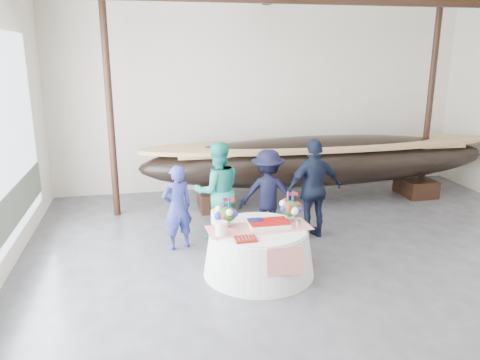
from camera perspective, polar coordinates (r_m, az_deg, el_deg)
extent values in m
cube|color=#3D3D42|center=(6.68, 15.98, -14.66)|extent=(10.00, 12.00, 0.01)
cube|color=silver|center=(11.48, 2.82, 10.18)|extent=(10.00, 0.02, 4.50)
cylinder|color=black|center=(9.62, -15.62, 8.66)|extent=(0.14, 0.14, 4.50)
cylinder|color=black|center=(11.52, 22.17, 9.11)|extent=(0.14, 0.14, 4.50)
cube|color=black|center=(10.13, -3.03, -2.36)|extent=(0.70, 0.90, 0.40)
cube|color=black|center=(11.81, 20.62, -0.78)|extent=(0.70, 0.90, 0.40)
ellipsoid|color=black|center=(10.55, 9.90, 2.36)|extent=(7.99, 1.60, 1.10)
cube|color=#9E7A4C|center=(10.49, 9.98, 3.95)|extent=(6.39, 1.05, 0.06)
cone|color=silver|center=(7.19, 2.30, -8.67)|extent=(1.69, 1.69, 0.70)
cylinder|color=silver|center=(7.05, 2.33, -6.00)|extent=(1.43, 1.43, 0.04)
cube|color=red|center=(7.05, 2.33, -5.83)|extent=(1.59, 0.63, 0.01)
cube|color=white|center=(7.10, 3.51, -5.40)|extent=(0.60, 0.40, 0.07)
cylinder|color=white|center=(6.76, -2.30, -5.90)|extent=(0.18, 0.18, 0.20)
cylinder|color=white|center=(7.19, -2.84, -4.50)|extent=(0.18, 0.18, 0.21)
cube|color=maroon|center=(6.60, 0.69, -7.21)|extent=(0.30, 0.24, 0.03)
cone|color=silver|center=(7.07, 7.06, -5.36)|extent=(0.09, 0.09, 0.12)
imported|color=navy|center=(7.99, -7.66, -3.35)|extent=(0.62, 0.51, 1.47)
imported|color=teal|center=(8.31, -2.74, -1.35)|extent=(0.92, 0.75, 1.78)
imported|color=black|center=(8.45, 3.40, -1.66)|extent=(1.13, 0.78, 1.62)
imported|color=black|center=(8.47, 9.00, -1.07)|extent=(1.12, 0.61, 1.82)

